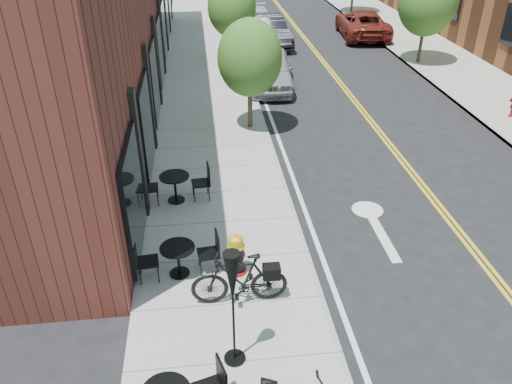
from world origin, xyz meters
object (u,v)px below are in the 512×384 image
parked_car_a (271,69)px  parked_car_c (258,19)px  parked_car_far (362,24)px  bicycle_left (239,279)px  bistro_set_c (175,185)px  patio_umbrella (232,286)px  fire_hydrant (236,254)px  parked_car_b (267,30)px  bistro_set_b (178,257)px

parked_car_a → parked_car_c: bearing=93.4°
parked_car_far → bicycle_left: bearing=72.5°
bicycle_left → parked_car_a: 13.68m
parked_car_a → bistro_set_c: bearing=-106.0°
patio_umbrella → parked_car_c: 25.78m
fire_hydrant → parked_car_a: parked_car_a is taller
patio_umbrella → parked_car_far: patio_umbrella is taller
parked_car_a → patio_umbrella: bearing=-93.5°
parked_car_c → parked_car_far: (5.91, -2.42, 0.12)m
fire_hydrant → bistro_set_c: 3.47m
parked_car_a → parked_car_c: 10.61m
parked_car_a → parked_car_far: (6.60, 8.17, -0.03)m
bicycle_left → bistro_set_c: (-1.39, 4.13, -0.09)m
patio_umbrella → parked_car_far: size_ratio=0.44×
bicycle_left → parked_car_c: bicycle_left is taller
bistro_set_c → parked_car_far: (10.56, 17.48, 0.14)m
parked_car_b → parked_car_far: bearing=3.5°
bistro_set_c → parked_car_b: 17.01m
parked_car_far → parked_car_b: bearing=16.7°
fire_hydrant → parked_car_far: (9.16, 20.66, 0.16)m
bistro_set_c → parked_car_far: parked_car_far is taller
bistro_set_b → patio_umbrella: size_ratio=0.74×
bistro_set_b → parked_car_b: (4.63, 19.44, 0.20)m
fire_hydrant → parked_car_a: size_ratio=0.22×
bicycle_left → parked_car_far: size_ratio=0.36×
bistro_set_c → parked_car_c: 20.44m
bistro_set_c → parked_car_c: size_ratio=0.43×
bicycle_left → bistro_set_c: 4.36m
bistro_set_c → parked_car_b: parked_car_b is taller
parked_car_far → parked_car_c: bearing=-16.7°
bistro_set_b → bistro_set_c: bearing=86.5°
bicycle_left → bistro_set_b: bicycle_left is taller
bicycle_left → parked_car_far: (9.18, 21.61, 0.05)m
fire_hydrant → patio_umbrella: 2.75m
parked_car_b → bistro_set_c: bearing=-113.9°
parked_car_a → parked_car_far: parked_car_a is taller
bicycle_left → parked_car_b: size_ratio=0.40×
bistro_set_b → parked_car_c: 23.45m
fire_hydrant → parked_car_far: size_ratio=0.18×
bistro_set_c → patio_umbrella: patio_umbrella is taller
bistro_set_b → parked_car_b: size_ratio=0.37×
bicycle_left → patio_umbrella: 1.89m
patio_umbrella → bistro_set_c: bearing=101.7°
bistro_set_c → bicycle_left: bearing=-76.0°
fire_hydrant → patio_umbrella: (-0.24, -2.43, 1.26)m
bistro_set_c → fire_hydrant: bearing=-70.8°
patio_umbrella → bicycle_left: bearing=81.4°
bicycle_left → parked_car_a: bearing=170.3°
bistro_set_b → parked_car_a: (3.83, 12.42, 0.19)m
fire_hydrant → bistro_set_c: bearing=101.5°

